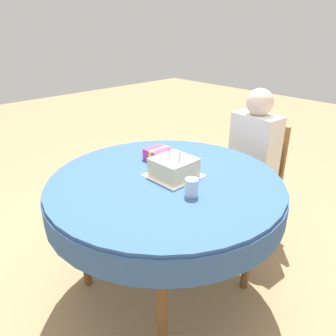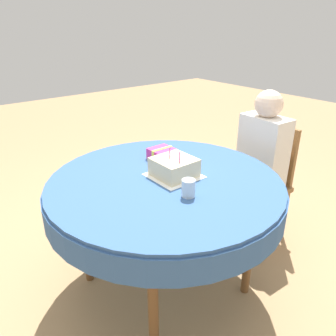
{
  "view_description": "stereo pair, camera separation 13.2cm",
  "coord_description": "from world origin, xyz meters",
  "px_view_note": "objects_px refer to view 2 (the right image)",
  "views": [
    {
      "loc": [
        1.19,
        -1.11,
        1.56
      ],
      "look_at": [
        0.0,
        0.02,
        0.83
      ],
      "focal_mm": 35.0,
      "sensor_mm": 36.0,
      "label": 1
    },
    {
      "loc": [
        1.28,
        -1.01,
        1.56
      ],
      "look_at": [
        0.0,
        0.02,
        0.83
      ],
      "focal_mm": 35.0,
      "sensor_mm": 36.0,
      "label": 2
    }
  ],
  "objects_px": {
    "gift_box": "(162,154)",
    "person": "(260,155)",
    "birthday_cake": "(175,167)",
    "chair": "(265,178)",
    "drinking_glass": "(188,188)"
  },
  "relations": [
    {
      "from": "drinking_glass",
      "to": "gift_box",
      "type": "relative_size",
      "value": 0.61
    },
    {
      "from": "chair",
      "to": "person",
      "type": "height_order",
      "value": "person"
    },
    {
      "from": "person",
      "to": "birthday_cake",
      "type": "height_order",
      "value": "person"
    },
    {
      "from": "gift_box",
      "to": "person",
      "type": "bearing_deg",
      "value": 73.35
    },
    {
      "from": "chair",
      "to": "gift_box",
      "type": "xyz_separation_m",
      "value": [
        -0.23,
        -0.82,
        0.34
      ]
    },
    {
      "from": "person",
      "to": "gift_box",
      "type": "height_order",
      "value": "person"
    },
    {
      "from": "chair",
      "to": "drinking_glass",
      "type": "xyz_separation_m",
      "value": [
        0.23,
        -1.01,
        0.35
      ]
    },
    {
      "from": "gift_box",
      "to": "birthday_cake",
      "type": "bearing_deg",
      "value": -22.27
    },
    {
      "from": "chair",
      "to": "gift_box",
      "type": "bearing_deg",
      "value": -101.19
    },
    {
      "from": "chair",
      "to": "drinking_glass",
      "type": "bearing_deg",
      "value": -72.91
    },
    {
      "from": "chair",
      "to": "drinking_glass",
      "type": "distance_m",
      "value": 1.09
    },
    {
      "from": "chair",
      "to": "person",
      "type": "bearing_deg",
      "value": -90.0
    },
    {
      "from": "chair",
      "to": "person",
      "type": "xyz_separation_m",
      "value": [
        -0.01,
        -0.09,
        0.21
      ]
    },
    {
      "from": "birthday_cake",
      "to": "drinking_glass",
      "type": "relative_size",
      "value": 2.34
    },
    {
      "from": "chair",
      "to": "birthday_cake",
      "type": "relative_size",
      "value": 4.09
    }
  ]
}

